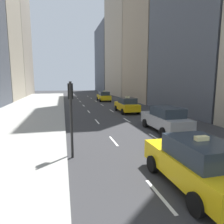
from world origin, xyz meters
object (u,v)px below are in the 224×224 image
object	(u,v)px
taxi_third	(104,96)
taxi_second	(196,163)
traffic_light_pole	(71,107)
taxi_lead	(127,105)
sedan_black_near	(165,119)

from	to	relation	value
taxi_third	taxi_second	bearing A→B (deg)	-95.43
traffic_light_pole	taxi_third	bearing A→B (deg)	75.24
traffic_light_pole	taxi_lead	bearing A→B (deg)	61.30
taxi_third	traffic_light_pole	distance (m)	26.54
sedan_black_near	traffic_light_pole	xyz separation A→B (m)	(-6.75, -3.37, 1.50)
taxi_lead	taxi_second	xyz separation A→B (m)	(-2.80, -16.16, 0.00)
taxi_second	sedan_black_near	world-z (taller)	taxi_second
taxi_lead	taxi_second	distance (m)	16.40
taxi_second	taxi_third	xyz separation A→B (m)	(2.80, 29.45, 0.00)
taxi_lead	taxi_third	world-z (taller)	same
taxi_lead	taxi_third	xyz separation A→B (m)	(0.00, 13.29, 0.00)
taxi_third	sedan_black_near	xyz separation A→B (m)	(0.00, -22.25, 0.03)
taxi_second	sedan_black_near	bearing A→B (deg)	68.77
taxi_third	taxi_lead	bearing A→B (deg)	-90.00
sedan_black_near	traffic_light_pole	size ratio (longest dim) A/B	1.30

